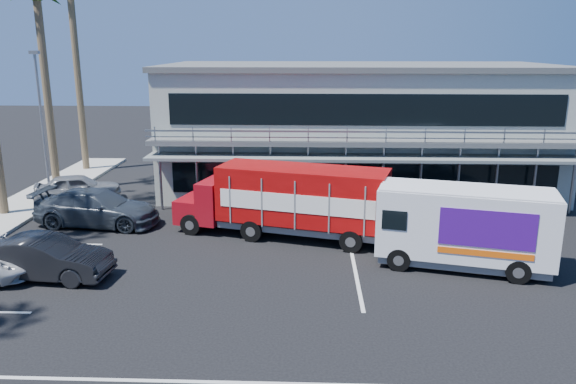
{
  "coord_description": "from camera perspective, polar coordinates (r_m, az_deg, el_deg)",
  "views": [
    {
      "loc": [
        0.19,
        -18.59,
        8.4
      ],
      "look_at": [
        -0.7,
        4.53,
        2.3
      ],
      "focal_mm": 35.0,
      "sensor_mm": 36.0,
      "label": 1
    }
  ],
  "objects": [
    {
      "name": "red_truck",
      "position": [
        24.81,
        0.02,
        -0.73
      ],
      "size": [
        9.84,
        4.67,
        3.23
      ],
      "rotation": [
        0.0,
        0.0,
        -0.27
      ],
      "color": "maroon",
      "rests_on": "ground"
    },
    {
      "name": "parked_car_d",
      "position": [
        28.25,
        -18.81,
        -1.53
      ],
      "size": [
        6.11,
        2.99,
        1.71
      ],
      "primitive_type": "imported",
      "rotation": [
        0.0,
        0.0,
        1.47
      ],
      "color": "#303840",
      "rests_on": "ground"
    },
    {
      "name": "parked_car_e",
      "position": [
        32.91,
        -20.55,
        0.4
      ],
      "size": [
        4.86,
        3.18,
        1.54
      ],
      "primitive_type": "imported",
      "rotation": [
        0.0,
        0.0,
        1.9
      ],
      "color": "slate",
      "rests_on": "ground"
    },
    {
      "name": "palm_e",
      "position": [
        34.99,
        -24.12,
        17.11
      ],
      "size": [
        2.8,
        2.8,
        12.25
      ],
      "color": "brown",
      "rests_on": "ground"
    },
    {
      "name": "white_van",
      "position": [
        22.46,
        17.47,
        -3.35
      ],
      "size": [
        6.83,
        3.72,
        3.17
      ],
      "rotation": [
        0.0,
        0.0,
        -0.24
      ],
      "color": "white",
      "rests_on": "ground"
    },
    {
      "name": "parked_car_b",
      "position": [
        22.61,
        -23.47,
        -6.17
      ],
      "size": [
        4.95,
        2.08,
        1.59
      ],
      "primitive_type": "imported",
      "rotation": [
        0.0,
        0.0,
        1.49
      ],
      "color": "black",
      "rests_on": "ground"
    },
    {
      "name": "ground",
      "position": [
        20.4,
        1.49,
        -9.55
      ],
      "size": [
        120.0,
        120.0,
        0.0
      ],
      "primitive_type": "plane",
      "color": "black",
      "rests_on": "ground"
    },
    {
      "name": "light_pole_far",
      "position": [
        33.14,
        -23.74,
        6.77
      ],
      "size": [
        0.5,
        0.25,
        8.09
      ],
      "color": "gray",
      "rests_on": "ground"
    },
    {
      "name": "building",
      "position": [
        33.98,
        6.97,
        6.63
      ],
      "size": [
        22.4,
        12.0,
        7.3
      ],
      "color": "#A4AA9C",
      "rests_on": "ground"
    }
  ]
}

